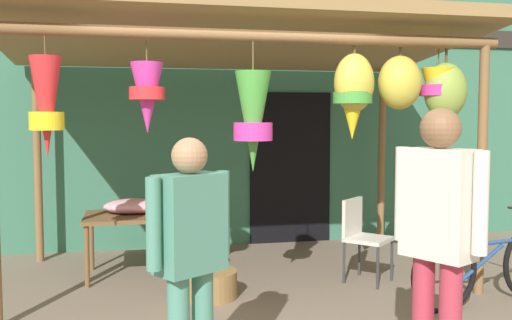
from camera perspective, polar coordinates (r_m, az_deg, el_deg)
The scene contains 10 objects.
ground_plane at distance 5.09m, azimuth -1.82°, elevation -14.84°, with size 30.00×30.00×0.00m, color #756656.
shop_facade at distance 7.53m, azimuth -5.61°, elevation 8.57°, with size 11.69×0.29×4.48m.
market_stall_canopy at distance 5.75m, azimuth -0.29°, elevation 10.25°, with size 4.75×2.69×2.66m.
display_table at distance 6.17m, azimuth -11.23°, elevation -5.90°, with size 1.19×0.78×0.65m.
flower_heap_on_table at distance 6.22m, azimuth -11.83°, elevation -4.49°, with size 0.65×0.46×0.15m.
folding_chair at distance 5.96m, azimuth 10.46°, elevation -7.07°, with size 0.57×0.57×0.84m.
wicker_basket_by_table at distance 5.43m, azimuth -4.60°, elevation -12.23°, with size 0.50×0.50×0.25m, color olive.
parked_bicycle at distance 5.59m, azimuth 22.25°, elevation -9.68°, with size 1.72×0.51×0.92m.
vendor_in_orange at distance 3.50m, azimuth 17.70°, elevation -6.53°, with size 0.38×0.54×1.72m.
customer_foreground at distance 3.38m, azimuth -6.57°, elevation -8.67°, with size 0.51×0.40×1.55m.
Camera 1 is at (-0.87, -4.73, 1.65)m, focal length 40.17 mm.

